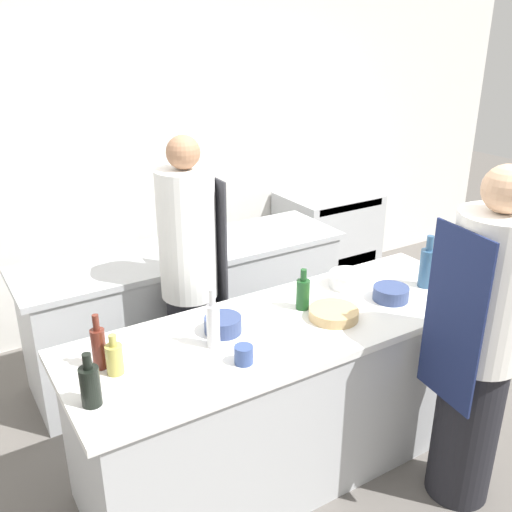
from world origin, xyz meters
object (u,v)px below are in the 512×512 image
(bottle_olive_oil, at_px, (114,358))
(bottle_cooking_oil, at_px, (99,347))
(bowl_mixing_large, at_px, (348,279))
(bottle_sauce, at_px, (90,385))
(bottle_vinegar, at_px, (427,267))
(bottle_wine, at_px, (214,324))
(chef_at_prep_near, at_px, (479,347))
(chef_at_stove, at_px, (190,282))
(cup, at_px, (244,355))
(bowl_ceramic_blue, at_px, (223,325))
(bowl_wooden_salad, at_px, (334,314))
(bowl_prep_small, at_px, (391,293))
(oven_range, at_px, (326,241))
(bottle_water, at_px, (303,293))

(bottle_olive_oil, distance_m, bottle_cooking_oil, 0.09)
(bowl_mixing_large, bearing_deg, bottle_sauce, -168.70)
(bottle_vinegar, height_order, bottle_wine, bottle_vinegar)
(bowl_mixing_large, bearing_deg, bottle_cooking_oil, -177.07)
(chef_at_prep_near, bearing_deg, bottle_wine, 66.60)
(chef_at_stove, relative_size, cup, 20.37)
(chef_at_prep_near, relative_size, bowl_ceramic_blue, 9.51)
(bowl_wooden_salad, bearing_deg, bottle_wine, 173.32)
(bottle_cooking_oil, bearing_deg, bottle_olive_oil, -61.78)
(chef_at_prep_near, bearing_deg, bowl_prep_small, 9.55)
(bottle_olive_oil, xyz_separation_m, bowl_ceramic_blue, (0.58, 0.07, -0.03))
(oven_range, height_order, bowl_wooden_salad, bowl_wooden_salad)
(bowl_wooden_salad, distance_m, cup, 0.63)
(bottle_sauce, distance_m, bowl_ceramic_blue, 0.78)
(oven_range, distance_m, bowl_mixing_large, 1.98)
(bottle_water, xyz_separation_m, bowl_ceramic_blue, (-0.49, 0.00, -0.05))
(bottle_cooking_oil, bearing_deg, bottle_wine, -12.04)
(bottle_cooking_oil, xyz_separation_m, bowl_wooden_salad, (1.19, -0.19, -0.08))
(chef_at_stove, bearing_deg, bottle_wine, -13.78)
(oven_range, xyz_separation_m, bottle_vinegar, (-0.71, -1.81, 0.57))
(bottle_wine, height_order, bowl_prep_small, bottle_wine)
(bottle_olive_oil, relative_size, bottle_cooking_oil, 0.72)
(bottle_wine, relative_size, bottle_water, 1.31)
(bottle_sauce, bearing_deg, chef_at_prep_near, -16.99)
(bowl_mixing_large, distance_m, bowl_ceramic_blue, 0.89)
(bottle_wine, relative_size, bowl_prep_small, 1.52)
(bottle_sauce, bearing_deg, oven_range, 34.80)
(bowl_ceramic_blue, bearing_deg, bottle_water, -0.20)
(bottle_olive_oil, distance_m, bowl_mixing_large, 1.48)
(oven_range, xyz_separation_m, bowl_prep_small, (-1.01, -1.84, 0.49))
(chef_at_prep_near, height_order, bottle_water, chef_at_prep_near)
(bowl_ceramic_blue, distance_m, bowl_wooden_salad, 0.59)
(bottle_cooking_oil, height_order, bowl_wooden_salad, bottle_cooking_oil)
(chef_at_stove, distance_m, bowl_prep_small, 1.18)
(bottle_vinegar, bearing_deg, chef_at_stove, 145.97)
(bottle_wine, distance_m, bottle_cooking_oil, 0.53)
(bottle_vinegar, bearing_deg, cup, -173.73)
(bottle_water, bearing_deg, oven_range, 47.95)
(bottle_water, bearing_deg, cup, -151.50)
(chef_at_prep_near, distance_m, bottle_water, 0.92)
(cup, bearing_deg, bottle_cooking_oil, 151.48)
(chef_at_prep_near, distance_m, bottle_sauce, 1.81)
(chef_at_stove, bearing_deg, bottle_cooking_oil, -47.08)
(chef_at_prep_near, relative_size, bottle_cooking_oil, 6.72)
(bottle_vinegar, xyz_separation_m, bottle_sauce, (-2.01, -0.08, -0.03))
(bottle_olive_oil, bearing_deg, oven_range, 33.89)
(bottle_wine, bearing_deg, bowl_wooden_salad, -6.68)
(bottle_cooking_oil, height_order, cup, bottle_cooking_oil)
(oven_range, distance_m, bowl_prep_small, 2.15)
(bowl_prep_small, relative_size, bowl_wooden_salad, 0.76)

